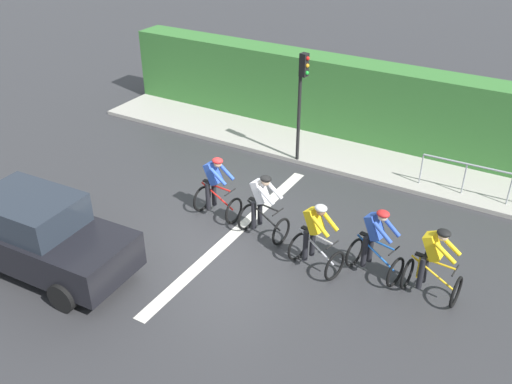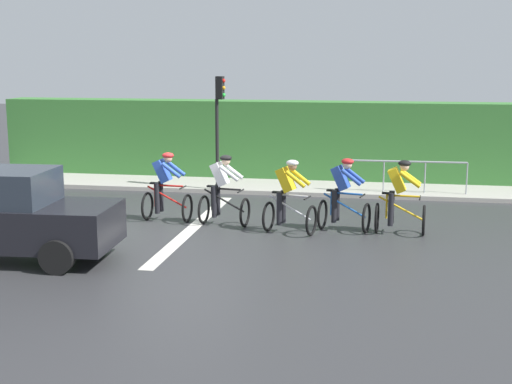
{
  "view_description": "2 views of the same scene",
  "coord_description": "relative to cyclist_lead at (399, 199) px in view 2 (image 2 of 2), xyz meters",
  "views": [
    {
      "loc": [
        9.36,
        6.36,
        7.68
      ],
      "look_at": [
        -0.63,
        0.48,
        0.91
      ],
      "focal_mm": 39.18,
      "sensor_mm": 36.0,
      "label": 1
    },
    {
      "loc": [
        15.58,
        4.46,
        3.87
      ],
      "look_at": [
        -0.34,
        1.64,
        0.8
      ],
      "focal_mm": 50.03,
      "sensor_mm": 36.0,
      "label": 2
    }
  ],
  "objects": [
    {
      "name": "stone_wall_low",
      "position": [
        -6.22,
        -2.89,
        -0.49
      ],
      "size": [
        0.44,
        19.42,
        0.61
      ],
      "primitive_type": "cube",
      "color": "gray",
      "rests_on": "ground"
    },
    {
      "name": "pedestrian_railing_kerbside",
      "position": [
        -4.42,
        0.24,
        -0.01
      ],
      "size": [
        0.12,
        3.44,
        1.03
      ],
      "color": "#999EA3",
      "rests_on": "ground"
    },
    {
      "name": "sidewalk_kerb",
      "position": [
        -5.32,
        -2.89,
        -0.74
      ],
      "size": [
        2.8,
        19.42,
        0.12
      ],
      "primitive_type": "cube",
      "color": "#ADA89E",
      "rests_on": "ground"
    },
    {
      "name": "cyclist_mid",
      "position": [
        0.36,
        -2.42,
        0.0
      ],
      "size": [
        0.91,
        1.21,
        1.66
      ],
      "color": "black",
      "rests_on": "ground"
    },
    {
      "name": "cyclist_fourth",
      "position": [
        -0.14,
        -4.02,
        0.0
      ],
      "size": [
        0.82,
        1.16,
        1.66
      ],
      "color": "black",
      "rests_on": "ground"
    },
    {
      "name": "cyclist_lead",
      "position": [
        0.0,
        0.0,
        0.0
      ],
      "size": [
        0.76,
        1.13,
        1.66
      ],
      "color": "black",
      "rests_on": "ground"
    },
    {
      "name": "hedge_wall",
      "position": [
        -6.52,
        -2.89,
        0.46
      ],
      "size": [
        1.1,
        19.42,
        2.51
      ],
      "primitive_type": "cube",
      "color": "#387533",
      "rests_on": "ground"
    },
    {
      "name": "car_black",
      "position": [
        3.34,
        -7.51,
        0.08
      ],
      "size": [
        2.04,
        4.18,
        1.76
      ],
      "color": "black",
      "rests_on": "ground"
    },
    {
      "name": "cyclist_trailing",
      "position": [
        -0.32,
        -5.46,
        0.0
      ],
      "size": [
        0.76,
        1.13,
        1.66
      ],
      "color": "black",
      "rests_on": "ground"
    },
    {
      "name": "road_marking_stop_line",
      "position": [
        0.13,
        -4.64,
        -0.79
      ],
      "size": [
        7.0,
        0.3,
        0.01
      ],
      "primitive_type": "cube",
      "color": "silver",
      "rests_on": "ground"
    },
    {
      "name": "traffic_light_near_crossing",
      "position": [
        -3.98,
        -4.98,
        1.43
      ],
      "size": [
        0.23,
        0.31,
        3.34
      ],
      "color": "black",
      "rests_on": "ground"
    },
    {
      "name": "cyclist_second",
      "position": [
        -0.08,
        -1.24,
        0.0
      ],
      "size": [
        0.9,
        1.2,
        1.66
      ],
      "color": "black",
      "rests_on": "ground"
    },
    {
      "name": "ground_plane",
      "position": [
        0.13,
        -4.89,
        -0.8
      ],
      "size": [
        80.0,
        80.0,
        0.0
      ],
      "primitive_type": "plane",
      "color": "#333335"
    }
  ]
}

